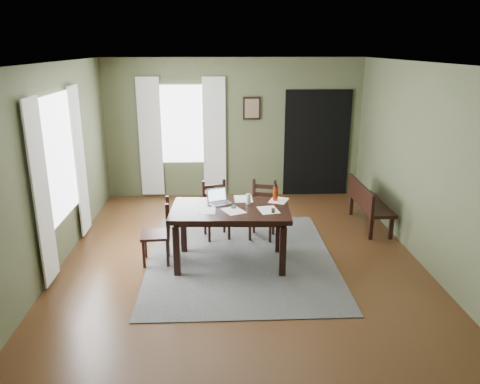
{
  "coord_description": "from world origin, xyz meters",
  "views": [
    {
      "loc": [
        -0.29,
        -6.09,
        2.91
      ],
      "look_at": [
        0.0,
        0.3,
        0.9
      ],
      "focal_mm": 35.0,
      "sensor_mm": 36.0,
      "label": 1
    }
  ],
  "objects_px": {
    "water_bottle": "(275,193)",
    "dining_table": "(230,215)",
    "chair_end": "(159,233)",
    "chair_back_right": "(263,211)",
    "chair_back_left": "(216,210)",
    "laptop": "(218,199)",
    "bench": "(367,201)"
  },
  "relations": [
    {
      "from": "dining_table",
      "to": "chair_back_right",
      "type": "xyz_separation_m",
      "value": [
        0.53,
        0.92,
        -0.27
      ]
    },
    {
      "from": "dining_table",
      "to": "chair_end",
      "type": "relative_size",
      "value": 1.82
    },
    {
      "from": "water_bottle",
      "to": "dining_table",
      "type": "bearing_deg",
      "value": -154.75
    },
    {
      "from": "dining_table",
      "to": "bench",
      "type": "distance_m",
      "value": 2.66
    },
    {
      "from": "bench",
      "to": "water_bottle",
      "type": "distance_m",
      "value": 1.99
    },
    {
      "from": "water_bottle",
      "to": "chair_back_right",
      "type": "bearing_deg",
      "value": 100.86
    },
    {
      "from": "chair_back_left",
      "to": "chair_back_right",
      "type": "bearing_deg",
      "value": -17.01
    },
    {
      "from": "laptop",
      "to": "water_bottle",
      "type": "relative_size",
      "value": 1.51
    },
    {
      "from": "chair_back_left",
      "to": "water_bottle",
      "type": "height_order",
      "value": "water_bottle"
    },
    {
      "from": "dining_table",
      "to": "bench",
      "type": "height_order",
      "value": "dining_table"
    },
    {
      "from": "chair_back_right",
      "to": "bench",
      "type": "height_order",
      "value": "chair_back_right"
    },
    {
      "from": "chair_back_left",
      "to": "dining_table",
      "type": "bearing_deg",
      "value": -91.42
    },
    {
      "from": "chair_end",
      "to": "bench",
      "type": "height_order",
      "value": "chair_end"
    },
    {
      "from": "chair_end",
      "to": "bench",
      "type": "relative_size",
      "value": 0.69
    },
    {
      "from": "dining_table",
      "to": "chair_back_left",
      "type": "xyz_separation_m",
      "value": [
        -0.2,
        0.96,
        -0.27
      ]
    },
    {
      "from": "dining_table",
      "to": "chair_back_right",
      "type": "relative_size",
      "value": 1.83
    },
    {
      "from": "laptop",
      "to": "water_bottle",
      "type": "xyz_separation_m",
      "value": [
        0.81,
        0.07,
        0.06
      ]
    },
    {
      "from": "dining_table",
      "to": "chair_back_left",
      "type": "height_order",
      "value": "chair_back_left"
    },
    {
      "from": "chair_back_left",
      "to": "bench",
      "type": "relative_size",
      "value": 0.67
    },
    {
      "from": "chair_end",
      "to": "laptop",
      "type": "bearing_deg",
      "value": 96.97
    },
    {
      "from": "chair_back_left",
      "to": "water_bottle",
      "type": "bearing_deg",
      "value": -51.02
    },
    {
      "from": "chair_back_right",
      "to": "bench",
      "type": "distance_m",
      "value": 1.82
    },
    {
      "from": "chair_back_right",
      "to": "laptop",
      "type": "distance_m",
      "value": 1.06
    },
    {
      "from": "chair_back_left",
      "to": "bench",
      "type": "distance_m",
      "value": 2.53
    },
    {
      "from": "chair_back_left",
      "to": "water_bottle",
      "type": "distance_m",
      "value": 1.18
    },
    {
      "from": "dining_table",
      "to": "chair_end",
      "type": "bearing_deg",
      "value": 179.05
    },
    {
      "from": "dining_table",
      "to": "laptop",
      "type": "distance_m",
      "value": 0.32
    },
    {
      "from": "chair_back_left",
      "to": "chair_back_right",
      "type": "xyz_separation_m",
      "value": [
        0.73,
        -0.05,
        0.0
      ]
    },
    {
      "from": "chair_back_left",
      "to": "water_bottle",
      "type": "relative_size",
      "value": 3.7
    },
    {
      "from": "chair_end",
      "to": "chair_back_right",
      "type": "xyz_separation_m",
      "value": [
        1.51,
        0.85,
        -0.0
      ]
    },
    {
      "from": "dining_table",
      "to": "laptop",
      "type": "xyz_separation_m",
      "value": [
        -0.16,
        0.23,
        0.15
      ]
    },
    {
      "from": "laptop",
      "to": "chair_end",
      "type": "bearing_deg",
      "value": 167.36
    }
  ]
}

